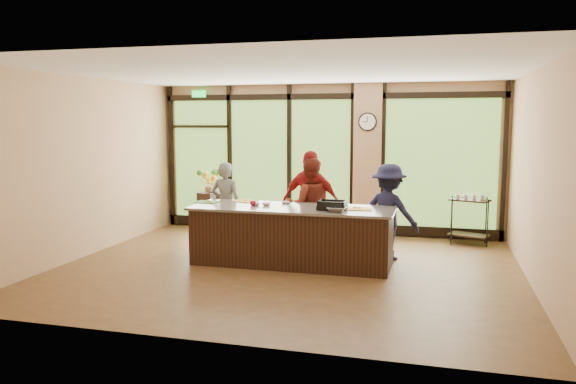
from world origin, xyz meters
The scene contains 25 objects.
floor centered at (0.00, 0.00, 0.00)m, with size 7.00×7.00×0.00m, color #52361D.
ceiling centered at (0.00, 0.00, 3.00)m, with size 7.00×7.00×0.00m, color silver.
back_wall centered at (0.00, 3.00, 1.50)m, with size 7.00×7.00×0.00m, color tan.
left_wall centered at (-3.50, 0.00, 1.50)m, with size 6.00×6.00×0.00m, color tan.
right_wall centered at (3.50, 0.00, 1.50)m, with size 6.00×6.00×0.00m, color tan.
window_wall centered at (0.16, 2.95, 1.39)m, with size 6.90×0.12×3.00m.
island_base centered at (0.00, 0.30, 0.44)m, with size 3.10×1.00×0.88m, color black.
countertop centered at (0.00, 0.30, 0.90)m, with size 3.20×1.10×0.04m, color slate.
wall_clock centered at (0.85, 2.87, 2.25)m, with size 0.36×0.04×0.36m.
cook_left centered at (-1.45, 1.17, 0.77)m, with size 0.56×0.37×1.55m, color slate.
cook_midleft centered at (0.10, 1.09, 0.82)m, with size 0.80×0.62×1.65m, color maroon.
cook_midright centered at (0.11, 1.15, 0.88)m, with size 1.03×0.43×1.77m, color maroon.
cook_right centered at (1.45, 1.01, 0.79)m, with size 1.02×0.59×1.58m, color #171732.
roasting_pan centered at (0.66, 0.18, 0.96)m, with size 0.41×0.32×0.07m, color black.
mixing_bowl centered at (0.76, 0.02, 0.96)m, with size 0.31×0.31×0.08m, color silver.
cutting_board_left centered at (-1.50, 0.43, 0.93)m, with size 0.37×0.28×0.01m, color #418831.
cutting_board_center centered at (-0.93, 0.70, 0.93)m, with size 0.37×0.28×0.01m, color yellow.
cutting_board_right centered at (1.05, 0.33, 0.93)m, with size 0.38×0.29×0.01m, color yellow.
prep_bowl_near centered at (-0.43, 0.33, 0.94)m, with size 0.14×0.14×0.04m, color white.
prep_bowl_mid centered at (-0.61, 0.30, 0.94)m, with size 0.13×0.13×0.04m, color white.
prep_bowl_far centered at (-0.21, 0.64, 0.94)m, with size 0.13×0.13×0.03m, color white.
red_ramekin centered at (-0.63, 0.25, 0.96)m, with size 0.10×0.10×0.08m, color #AE1129.
flower_stand centered at (-2.44, 2.75, 0.39)m, with size 0.39×0.39×0.77m, color black.
flower_vase centered at (-2.44, 2.75, 0.90)m, with size 0.25×0.25×0.26m, color olive.
bar_cart centered at (2.79, 2.54, 0.56)m, with size 0.77×0.60×0.93m.
Camera 1 is at (2.20, -8.15, 2.26)m, focal length 35.00 mm.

